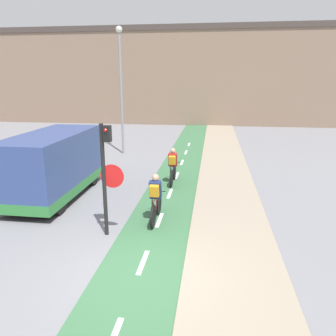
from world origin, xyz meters
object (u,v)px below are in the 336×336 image
object	(u,v)px
street_lamp_far	(121,79)
cyclist_far	(173,167)
cyclist_near	(156,199)
van	(54,166)
traffic_light_pole	(106,168)

from	to	relation	value
street_lamp_far	cyclist_far	size ratio (longest dim) A/B	4.04
cyclist_near	van	bearing A→B (deg)	158.03
cyclist_near	traffic_light_pole	bearing A→B (deg)	-136.47
van	traffic_light_pole	bearing A→B (deg)	-42.93
cyclist_near	cyclist_far	world-z (taller)	cyclist_near
cyclist_near	van	world-z (taller)	van
street_lamp_far	cyclist_far	world-z (taller)	street_lamp_far
traffic_light_pole	cyclist_near	xyz separation A→B (m)	(1.17, 1.11, -1.26)
street_lamp_far	cyclist_near	size ratio (longest dim) A/B	4.03
street_lamp_far	van	size ratio (longest dim) A/B	1.46
cyclist_near	street_lamp_far	bearing A→B (deg)	111.20
van	cyclist_near	bearing A→B (deg)	-21.97
traffic_light_pole	van	distance (m)	4.16
traffic_light_pole	street_lamp_far	bearing A→B (deg)	103.22
cyclist_near	cyclist_far	distance (m)	3.91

